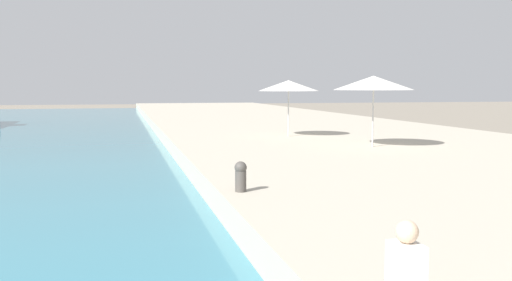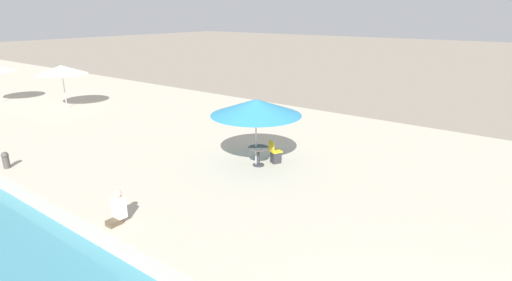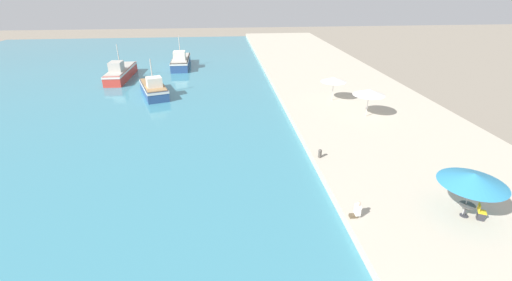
{
  "view_description": "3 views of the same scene",
  "coord_description": "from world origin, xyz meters",
  "px_view_note": "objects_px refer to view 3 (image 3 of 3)",
  "views": [
    {
      "loc": [
        -2.01,
        4.15,
        2.9
      ],
      "look_at": [
        1.5,
        18.92,
        1.46
      ],
      "focal_mm": 40.0,
      "sensor_mm": 36.0,
      "label": 1
    },
    {
      "loc": [
        -5.15,
        -0.22,
        6.35
      ],
      "look_at": [
        6.44,
        8.51,
        1.66
      ],
      "focal_mm": 28.0,
      "sensor_mm": 36.0,
      "label": 2
    },
    {
      "loc": [
        -6.4,
        -5.56,
        12.27
      ],
      "look_at": [
        -4.0,
        18.0,
        1.26
      ],
      "focal_mm": 24.0,
      "sensor_mm": 36.0,
      "label": 3
    }
  ],
  "objects_px": {
    "cafe_chair_left": "(481,214)",
    "fishing_boat_mid": "(121,72)",
    "fishing_boat_far": "(181,61)",
    "person_at_quay": "(357,210)",
    "cafe_umbrella_pink": "(474,179)",
    "cafe_umbrella_striped": "(334,80)",
    "cafe_umbrella_white": "(369,92)",
    "cafe_table": "(466,208)",
    "mooring_bollard": "(320,153)",
    "fishing_boat_near": "(154,88)"
  },
  "relations": [
    {
      "from": "fishing_boat_mid",
      "to": "fishing_boat_far",
      "type": "bearing_deg",
      "value": 41.28
    },
    {
      "from": "fishing_boat_near",
      "to": "cafe_umbrella_pink",
      "type": "relative_size",
      "value": 2.13
    },
    {
      "from": "fishing_boat_mid",
      "to": "cafe_chair_left",
      "type": "bearing_deg",
      "value": -50.99
    },
    {
      "from": "fishing_boat_mid",
      "to": "cafe_umbrella_pink",
      "type": "height_order",
      "value": "fishing_boat_mid"
    },
    {
      "from": "fishing_boat_near",
      "to": "person_at_quay",
      "type": "relative_size",
      "value": 7.37
    },
    {
      "from": "cafe_umbrella_white",
      "to": "person_at_quay",
      "type": "xyz_separation_m",
      "value": [
        -6.55,
        -14.76,
        -1.94
      ]
    },
    {
      "from": "fishing_boat_far",
      "to": "cafe_umbrella_white",
      "type": "relative_size",
      "value": 2.95
    },
    {
      "from": "fishing_boat_near",
      "to": "cafe_umbrella_pink",
      "type": "bearing_deg",
      "value": -69.59
    },
    {
      "from": "cafe_chair_left",
      "to": "fishing_boat_mid",
      "type": "bearing_deg",
      "value": -113.26
    },
    {
      "from": "cafe_umbrella_striped",
      "to": "person_at_quay",
      "type": "bearing_deg",
      "value": -103.59
    },
    {
      "from": "fishing_boat_far",
      "to": "mooring_bollard",
      "type": "bearing_deg",
      "value": -69.92
    },
    {
      "from": "cafe_umbrella_pink",
      "to": "cafe_chair_left",
      "type": "relative_size",
      "value": 3.77
    },
    {
      "from": "cafe_umbrella_striped",
      "to": "cafe_chair_left",
      "type": "height_order",
      "value": "cafe_umbrella_striped"
    },
    {
      "from": "cafe_umbrella_pink",
      "to": "cafe_chair_left",
      "type": "xyz_separation_m",
      "value": [
        0.65,
        -0.46,
        -1.98
      ]
    },
    {
      "from": "cafe_umbrella_pink",
      "to": "cafe_umbrella_striped",
      "type": "relative_size",
      "value": 1.27
    },
    {
      "from": "fishing_boat_far",
      "to": "cafe_umbrella_striped",
      "type": "xyz_separation_m",
      "value": [
        18.02,
        -20.51,
        1.96
      ]
    },
    {
      "from": "cafe_umbrella_white",
      "to": "person_at_quay",
      "type": "relative_size",
      "value": 2.98
    },
    {
      "from": "person_at_quay",
      "to": "mooring_bollard",
      "type": "relative_size",
      "value": 1.52
    },
    {
      "from": "fishing_boat_far",
      "to": "person_at_quay",
      "type": "relative_size",
      "value": 8.82
    },
    {
      "from": "fishing_boat_mid",
      "to": "cafe_umbrella_pink",
      "type": "xyz_separation_m",
      "value": [
        26.68,
        -34.27,
        2.0
      ]
    },
    {
      "from": "cafe_table",
      "to": "cafe_umbrella_striped",
      "type": "bearing_deg",
      "value": 93.17
    },
    {
      "from": "fishing_boat_mid",
      "to": "fishing_boat_near",
      "type": "bearing_deg",
      "value": -53.85
    },
    {
      "from": "fishing_boat_mid",
      "to": "cafe_table",
      "type": "height_order",
      "value": "fishing_boat_mid"
    },
    {
      "from": "cafe_umbrella_white",
      "to": "mooring_bollard",
      "type": "relative_size",
      "value": 4.53
    },
    {
      "from": "cafe_umbrella_white",
      "to": "cafe_table",
      "type": "xyz_separation_m",
      "value": [
        -0.64,
        -15.27,
        -1.84
      ]
    },
    {
      "from": "fishing_boat_near",
      "to": "cafe_umbrella_striped",
      "type": "relative_size",
      "value": 2.7
    },
    {
      "from": "cafe_umbrella_white",
      "to": "cafe_umbrella_striped",
      "type": "xyz_separation_m",
      "value": [
        -1.76,
        5.04,
        -0.09
      ]
    },
    {
      "from": "cafe_umbrella_white",
      "to": "person_at_quay",
      "type": "bearing_deg",
      "value": -113.93
    },
    {
      "from": "fishing_boat_near",
      "to": "fishing_boat_far",
      "type": "bearing_deg",
      "value": 64.96
    },
    {
      "from": "fishing_boat_far",
      "to": "cafe_umbrella_white",
      "type": "bearing_deg",
      "value": -53.72
    },
    {
      "from": "fishing_boat_near",
      "to": "fishing_boat_mid",
      "type": "height_order",
      "value": "fishing_boat_mid"
    },
    {
      "from": "fishing_boat_mid",
      "to": "cafe_umbrella_white",
      "type": "bearing_deg",
      "value": -34.16
    },
    {
      "from": "cafe_umbrella_striped",
      "to": "mooring_bollard",
      "type": "relative_size",
      "value": 4.14
    },
    {
      "from": "cafe_umbrella_white",
      "to": "cafe_chair_left",
      "type": "height_order",
      "value": "cafe_umbrella_white"
    },
    {
      "from": "fishing_boat_mid",
      "to": "mooring_bollard",
      "type": "height_order",
      "value": "fishing_boat_mid"
    },
    {
      "from": "cafe_chair_left",
      "to": "mooring_bollard",
      "type": "relative_size",
      "value": 1.39
    },
    {
      "from": "person_at_quay",
      "to": "cafe_chair_left",
      "type": "bearing_deg",
      "value": -7.51
    },
    {
      "from": "fishing_boat_mid",
      "to": "cafe_table",
      "type": "xyz_separation_m",
      "value": [
        26.7,
        -34.38,
        0.23
      ]
    },
    {
      "from": "cafe_umbrella_pink",
      "to": "cafe_table",
      "type": "bearing_deg",
      "value": -84.0
    },
    {
      "from": "cafe_chair_left",
      "to": "cafe_umbrella_pink",
      "type": "bearing_deg",
      "value": -96.68
    },
    {
      "from": "cafe_umbrella_pink",
      "to": "person_at_quay",
      "type": "distance_m",
      "value": 6.2
    },
    {
      "from": "cafe_chair_left",
      "to": "fishing_boat_near",
      "type": "bearing_deg",
      "value": -112.42
    },
    {
      "from": "cafe_table",
      "to": "cafe_chair_left",
      "type": "xyz_separation_m",
      "value": [
        0.64,
        -0.35,
        -0.21
      ]
    },
    {
      "from": "fishing_boat_far",
      "to": "cafe_umbrella_striped",
      "type": "distance_m",
      "value": 27.37
    },
    {
      "from": "fishing_boat_far",
      "to": "cafe_umbrella_pink",
      "type": "height_order",
      "value": "fishing_boat_far"
    },
    {
      "from": "fishing_boat_far",
      "to": "mooring_bollard",
      "type": "xyz_separation_m",
      "value": [
        13.15,
        -33.31,
        0.04
      ]
    },
    {
      "from": "fishing_boat_far",
      "to": "cafe_umbrella_striped",
      "type": "relative_size",
      "value": 3.23
    },
    {
      "from": "cafe_table",
      "to": "cafe_chair_left",
      "type": "distance_m",
      "value": 0.75
    },
    {
      "from": "fishing_boat_near",
      "to": "cafe_table",
      "type": "bearing_deg",
      "value": -69.7
    },
    {
      "from": "cafe_umbrella_pink",
      "to": "cafe_table",
      "type": "height_order",
      "value": "cafe_umbrella_pink"
    }
  ]
}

